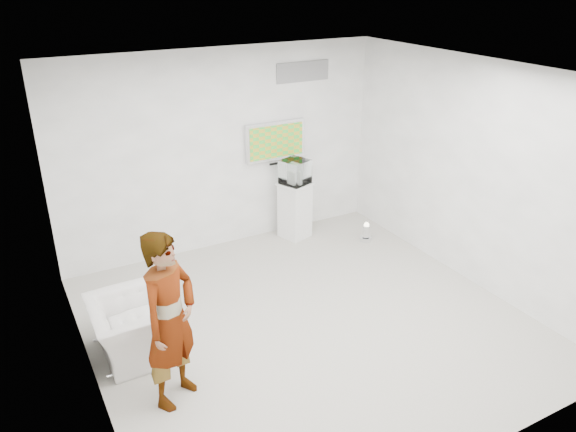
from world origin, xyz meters
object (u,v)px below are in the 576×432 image
object	(u,v)px
person	(170,320)
armchair	(132,328)
floor_uplight	(366,232)
pedestal	(295,210)
tv	(275,141)

from	to	relation	value
person	armchair	distance (m)	1.11
person	floor_uplight	xyz separation A→B (m)	(3.78, 1.97, -0.77)
pedestal	floor_uplight	xyz separation A→B (m)	(0.91, -0.70, -0.31)
person	armchair	xyz separation A→B (m)	(-0.19, 0.92, -0.60)
person	floor_uplight	distance (m)	4.33
tv	armchair	xyz separation A→B (m)	(-2.86, -2.03, -1.23)
tv	person	xyz separation A→B (m)	(-2.67, -2.95, -0.63)
tv	floor_uplight	distance (m)	2.03
armchair	pedestal	world-z (taller)	pedestal
tv	floor_uplight	bearing A→B (deg)	-41.51
tv	pedestal	xyz separation A→B (m)	(0.20, -0.28, -1.09)
pedestal	floor_uplight	bearing A→B (deg)	-37.51
tv	person	world-z (taller)	tv
tv	armchair	world-z (taller)	tv
floor_uplight	tv	bearing A→B (deg)	138.49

